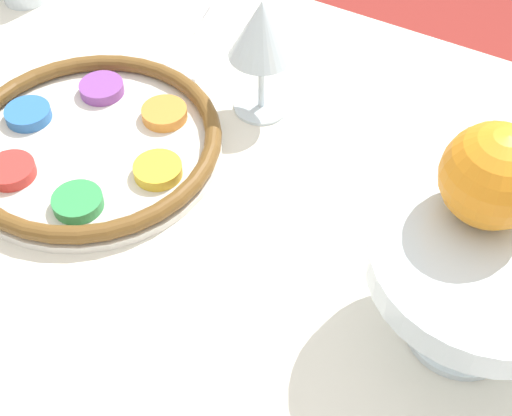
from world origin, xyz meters
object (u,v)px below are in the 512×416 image
object	(u,v)px
wine_glass	(262,33)
orange_fruit	(494,176)
fruit_stand	(484,269)
seder_plate	(91,142)

from	to	relation	value
wine_glass	orange_fruit	distance (m)	0.35
fruit_stand	orange_fruit	distance (m)	0.08
wine_glass	fruit_stand	xyz separation A→B (m)	(0.32, -0.19, -0.01)
wine_glass	orange_fruit	xyz separation A→B (m)	(0.30, -0.15, 0.06)
fruit_stand	wine_glass	bearing A→B (deg)	149.43
fruit_stand	seder_plate	bearing A→B (deg)	176.98
seder_plate	wine_glass	distance (m)	0.24
seder_plate	orange_fruit	world-z (taller)	orange_fruit
orange_fruit	seder_plate	bearing A→B (deg)	-178.21
seder_plate	fruit_stand	xyz separation A→B (m)	(0.46, -0.02, 0.09)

